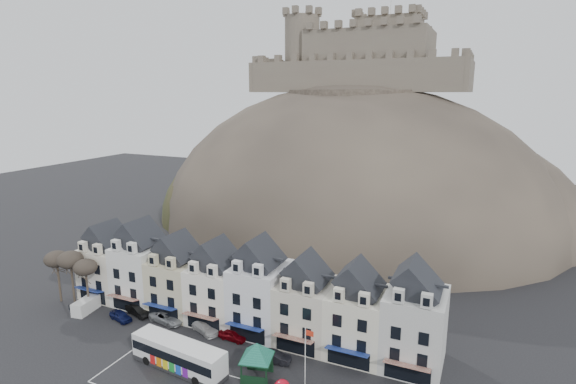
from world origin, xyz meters
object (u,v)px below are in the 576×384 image
object	(u,v)px
flagpole	(306,354)
car_navy	(121,316)
car_silver	(167,317)
car_charcoal	(274,357)
car_black	(138,310)
car_maroon	(233,335)
car_white	(205,327)
white_van	(86,306)
bus_shelter	(257,351)
bus	(179,354)

from	to	relation	value
flagpole	car_navy	bearing A→B (deg)	174.20
car_silver	car_charcoal	bearing A→B (deg)	-89.91
car_black	car_maroon	bearing A→B (deg)	-74.66
car_silver	car_white	world-z (taller)	car_silver
white_van	car_black	bearing A→B (deg)	8.48
white_van	car_maroon	xyz separation A→B (m)	(23.89, 2.22, -0.31)
white_van	car_navy	world-z (taller)	white_van
bus_shelter	car_silver	size ratio (longest dim) A/B	1.27
bus_shelter	car_navy	world-z (taller)	bus_shelter
white_van	bus	bearing A→B (deg)	-24.13
car_navy	car_silver	distance (m)	6.79
bus	car_black	xyz separation A→B (m)	(-13.70, 8.30, -1.17)
car_navy	flagpole	bearing A→B (deg)	-81.51
car_white	car_charcoal	world-z (taller)	car_white
bus	car_white	world-z (taller)	bus
car_silver	flagpole	bearing A→B (deg)	-94.81
car_black	car_silver	distance (m)	5.20
car_white	bus	bearing A→B (deg)	-143.56
car_maroon	car_charcoal	world-z (taller)	car_charcoal
bus	flagpole	size ratio (longest dim) A/B	1.76
flagpole	white_van	bearing A→B (deg)	175.48
car_black	car_silver	size ratio (longest dim) A/B	0.87
car_charcoal	car_white	bearing A→B (deg)	69.46
white_van	car_black	world-z (taller)	white_van
flagpole	car_maroon	distance (m)	13.84
bus	car_silver	bearing A→B (deg)	141.69
bus_shelter	white_van	distance (m)	30.98
car_black	car_charcoal	bearing A→B (deg)	-80.07
flagpole	car_silver	xyz separation A→B (m)	(-23.31, 5.29, -3.35)
car_silver	car_maroon	bearing A→B (deg)	-83.10
car_silver	bus	bearing A→B (deg)	-126.35
white_van	car_maroon	bearing A→B (deg)	-3.52
car_navy	car_charcoal	size ratio (longest dim) A/B	0.95
flagpole	car_silver	world-z (taller)	flagpole
car_maroon	flagpole	bearing A→B (deg)	-108.88
car_black	car_white	world-z (taller)	car_black
car_navy	white_van	bearing A→B (deg)	105.60
flagpole	car_silver	distance (m)	24.14
bus_shelter	flagpole	distance (m)	5.72
bus_shelter	flagpole	bearing A→B (deg)	-5.17
flagpole	car_black	distance (m)	29.19
car_white	flagpole	bearing A→B (deg)	-84.98
car_navy	car_charcoal	bearing A→B (deg)	-76.25
car_navy	bus	bearing A→B (deg)	-97.74
bus	bus_shelter	size ratio (longest dim) A/B	1.87
bus_shelter	white_van	xyz separation A→B (m)	(-30.66, 3.67, -2.45)
flagpole	car_maroon	xyz separation A→B (m)	(-12.40, 5.09, -3.43)
car_black	bus	bearing A→B (deg)	-105.15
bus	car_charcoal	xyz separation A→B (m)	(9.56, 5.80, -1.25)
car_black	car_maroon	world-z (taller)	car_black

